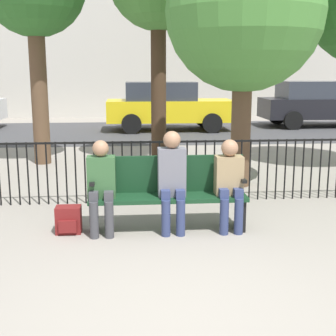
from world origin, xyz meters
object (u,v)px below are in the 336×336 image
object	(u,v)px
seated_person_1	(172,176)
parked_car_2	(318,103)
parked_car_1	(167,105)
tree_1	(245,13)
park_bench	(167,190)
seated_person_2	(229,180)
backpack	(69,220)
seated_person_0	(101,182)

from	to	relation	value
seated_person_1	parked_car_2	size ratio (longest dim) A/B	0.30
parked_car_1	parked_car_2	world-z (taller)	same
parked_car_1	tree_1	bearing A→B (deg)	-85.49
tree_1	park_bench	bearing A→B (deg)	-123.78
park_bench	parked_car_1	size ratio (longest dim) A/B	0.47
tree_1	seated_person_1	bearing A→B (deg)	-121.45
tree_1	seated_person_2	bearing A→B (deg)	-106.57
backpack	tree_1	xyz separation A→B (m)	(2.68, 2.25, 2.73)
seated_person_2	tree_1	bearing A→B (deg)	73.43
seated_person_1	parked_car_2	bearing A→B (deg)	59.87
park_bench	seated_person_2	bearing A→B (deg)	-9.97
parked_car_2	parked_car_1	bearing A→B (deg)	-173.46
park_bench	tree_1	size ratio (longest dim) A/B	0.46
park_bench	seated_person_2	world-z (taller)	seated_person_2
seated_person_0	parked_car_1	bearing A→B (deg)	80.89
backpack	parked_car_1	xyz separation A→B (m)	(2.06, 10.16, 0.68)
seated_person_0	parked_car_2	world-z (taller)	parked_car_2
park_bench	backpack	size ratio (longest dim) A/B	5.84
park_bench	parked_car_1	distance (m)	10.11
park_bench	parked_car_2	bearing A→B (deg)	59.40
tree_1	parked_car_1	bearing A→B (deg)	94.51
backpack	tree_1	bearing A→B (deg)	39.97
park_bench	seated_person_0	distance (m)	0.84
parked_car_1	seated_person_0	bearing A→B (deg)	-99.11
park_bench	seated_person_1	size ratio (longest dim) A/B	1.56
backpack	parked_car_2	xyz separation A→B (m)	(7.57, 10.79, 0.68)
seated_person_0	tree_1	size ratio (longest dim) A/B	0.27
tree_1	parked_car_2	bearing A→B (deg)	60.23
seated_person_1	seated_person_2	bearing A→B (deg)	-0.50
backpack	tree_1	distance (m)	4.44
park_bench	tree_1	distance (m)	3.54
seated_person_1	parked_car_2	xyz separation A→B (m)	(6.29, 10.83, 0.14)
park_bench	tree_1	world-z (taller)	tree_1
seated_person_2	parked_car_1	bearing A→B (deg)	89.67
park_bench	seated_person_2	size ratio (longest dim) A/B	1.71
parked_car_2	backpack	bearing A→B (deg)	-125.04
seated_person_1	tree_1	size ratio (longest dim) A/B	0.30
parked_car_2	tree_1	bearing A→B (deg)	-119.77
parked_car_1	seated_person_2	bearing A→B (deg)	-90.33
seated_person_0	parked_car_1	size ratio (longest dim) A/B	0.28
seated_person_0	seated_person_1	size ratio (longest dim) A/B	0.92
seated_person_0	seated_person_2	xyz separation A→B (m)	(1.58, -0.00, 0.00)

